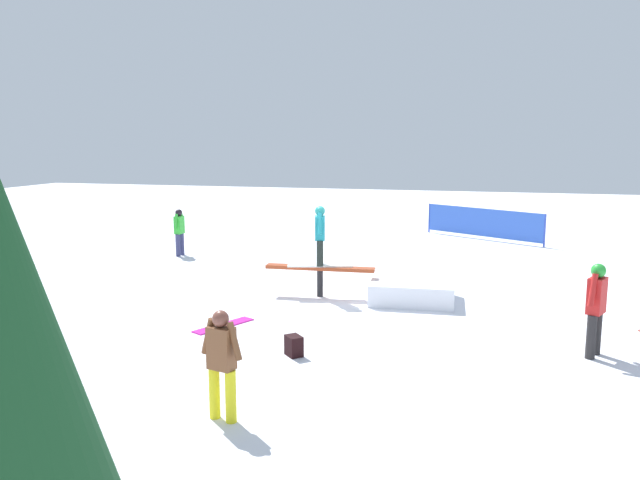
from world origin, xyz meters
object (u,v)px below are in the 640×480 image
object	(u,v)px
main_rider_on_rail	(320,237)
bystander_green	(179,230)
bystander_brown	(222,359)
bystander_red	(596,305)
loose_snowboard_magenta	(224,325)
rail_feature	(320,271)
backpack_on_snow	(294,346)

from	to	relation	value
main_rider_on_rail	bystander_green	xyz separation A→B (m)	(5.42, -3.75, -0.58)
bystander_green	bystander_brown	distance (m)	11.70
main_rider_on_rail	bystander_red	xyz separation A→B (m)	(-5.35, 2.66, -0.51)
bystander_red	loose_snowboard_magenta	world-z (taller)	bystander_red
main_rider_on_rail	bystander_green	bearing A→B (deg)	-48.92
rail_feature	bystander_green	distance (m)	6.60
rail_feature	bystander_red	distance (m)	5.98
rail_feature	loose_snowboard_magenta	bearing A→B (deg)	62.50
main_rider_on_rail	backpack_on_snow	bearing A→B (deg)	84.21
loose_snowboard_magenta	bystander_green	bearing A→B (deg)	60.18
rail_feature	main_rider_on_rail	world-z (taller)	main_rider_on_rail
rail_feature	bystander_brown	xyz separation A→B (m)	(-0.41, 6.40, 0.21)
bystander_brown	main_rider_on_rail	bearing A→B (deg)	108.25
bystander_brown	loose_snowboard_magenta	world-z (taller)	bystander_brown
rail_feature	loose_snowboard_magenta	size ratio (longest dim) A/B	1.90
bystander_red	bystander_brown	world-z (taller)	bystander_red
bystander_red	loose_snowboard_magenta	distance (m)	6.61
bystander_brown	backpack_on_snow	distance (m)	2.59
bystander_red	bystander_green	distance (m)	12.54
bystander_green	bystander_brown	bearing A→B (deg)	30.46
bystander_red	bystander_green	bearing A→B (deg)	84.64
rail_feature	bystander_red	size ratio (longest dim) A/B	1.60
bystander_brown	backpack_on_snow	size ratio (longest dim) A/B	4.24
rail_feature	main_rider_on_rail	size ratio (longest dim) A/B	1.68
bystander_brown	loose_snowboard_magenta	distance (m)	4.14
rail_feature	bystander_green	xyz separation A→B (m)	(5.42, -3.75, 0.21)
backpack_on_snow	bystander_red	bearing A→B (deg)	-118.51
loose_snowboard_magenta	backpack_on_snow	world-z (taller)	backpack_on_snow
main_rider_on_rail	bystander_brown	xyz separation A→B (m)	(-0.41, 6.40, -0.57)
bystander_green	loose_snowboard_magenta	size ratio (longest dim) A/B	1.09
main_rider_on_rail	bystander_green	world-z (taller)	main_rider_on_rail
bystander_red	backpack_on_snow	world-z (taller)	bystander_red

